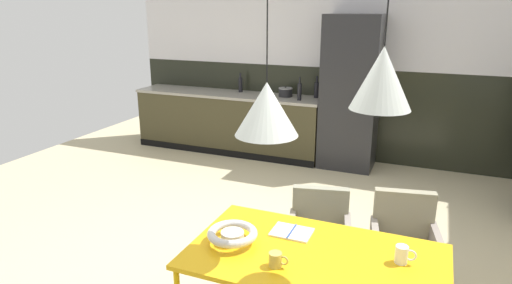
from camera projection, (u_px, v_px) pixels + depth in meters
name	position (u px, v px, depth m)	size (l,w,h in m)	color
ground_plane	(244.00, 262.00, 3.92)	(8.54, 8.54, 0.00)	#C2B58E
back_wall_splashback_dark	(331.00, 112.00, 6.58)	(6.31, 0.12, 1.34)	black
back_wall_panel_upper	(336.00, 19.00, 6.18)	(6.31, 0.12, 1.34)	silver
kitchen_counter	(229.00, 122.00, 6.88)	(2.98, 0.63, 0.92)	#3D3822
refrigerator_column	(350.00, 93.00, 6.03)	(0.74, 0.60, 2.10)	#232326
dining_table	(315.00, 261.00, 2.68)	(1.54, 0.89, 0.74)	#EEAE13
armchair_corner_seat	(404.00, 234.00, 3.35)	(0.56, 0.55, 0.83)	gray
armchair_far_side	(319.00, 226.00, 3.54)	(0.57, 0.56, 0.77)	gray
fruit_bowl	(232.00, 234.00, 2.79)	(0.32, 0.32, 0.09)	silver
open_book	(292.00, 232.00, 2.93)	(0.26, 0.20, 0.02)	white
mug_tall_blue	(402.00, 255.00, 2.57)	(0.12, 0.08, 0.11)	white
mug_dark_espresso	(276.00, 259.00, 2.54)	(0.12, 0.08, 0.09)	gold
cooking_pot	(285.00, 92.00, 6.46)	(0.21, 0.21, 0.15)	black
bottle_wine_green	(240.00, 84.00, 6.79)	(0.06, 0.06, 0.30)	black
bottle_oil_tall	(317.00, 89.00, 6.35)	(0.07, 0.07, 0.32)	black
bottle_spice_small	(299.00, 91.00, 6.17)	(0.06, 0.06, 0.33)	black
pendant_lamp_over_table_near	(267.00, 109.00, 2.49)	(0.37, 0.37, 1.17)	black
pendant_lamp_over_table_far	(382.00, 78.00, 2.20)	(0.31, 0.31, 0.96)	black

